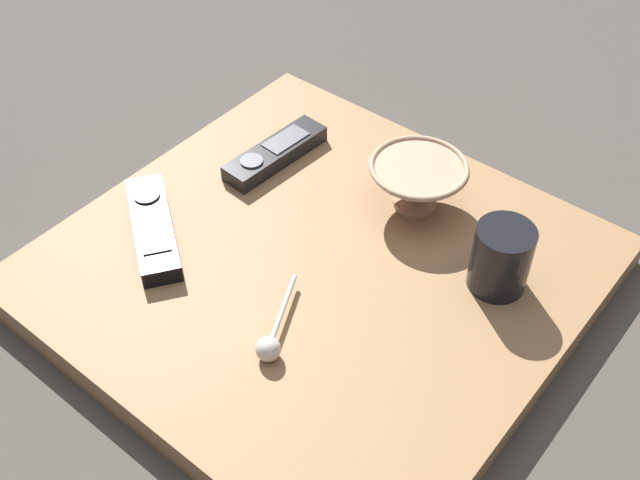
# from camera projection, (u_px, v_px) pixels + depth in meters

# --- Properties ---
(ground_plane) EXTENTS (6.00, 6.00, 0.00)m
(ground_plane) POSITION_uv_depth(u_px,v_px,m) (318.00, 284.00, 1.05)
(ground_plane) COLOR #47423D
(table) EXTENTS (0.61, 0.63, 0.05)m
(table) POSITION_uv_depth(u_px,v_px,m) (318.00, 272.00, 1.04)
(table) COLOR #936D47
(table) RESTS_ON ground
(cereal_bowl) EXTENTS (0.14, 0.14, 0.07)m
(cereal_bowl) POSITION_uv_depth(u_px,v_px,m) (417.00, 183.00, 1.07)
(cereal_bowl) COLOR tan
(cereal_bowl) RESTS_ON table
(coffee_mug) EXTENTS (0.07, 0.07, 0.09)m
(coffee_mug) POSITION_uv_depth(u_px,v_px,m) (501.00, 258.00, 0.96)
(coffee_mug) COLOR black
(coffee_mug) RESTS_ON table
(teaspoon) EXTENTS (0.12, 0.07, 0.03)m
(teaspoon) POSITION_uv_depth(u_px,v_px,m) (270.00, 344.00, 0.91)
(teaspoon) COLOR silver
(teaspoon) RESTS_ON table
(tv_remote_near) EXTENTS (0.15, 0.18, 0.03)m
(tv_remote_near) POSITION_uv_depth(u_px,v_px,m) (153.00, 228.00, 1.04)
(tv_remote_near) COLOR black
(tv_remote_near) RESTS_ON table
(tv_remote_far) EXTENTS (0.18, 0.06, 0.03)m
(tv_remote_far) POSITION_uv_depth(u_px,v_px,m) (275.00, 153.00, 1.16)
(tv_remote_far) COLOR black
(tv_remote_far) RESTS_ON table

